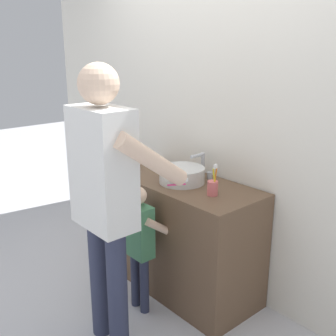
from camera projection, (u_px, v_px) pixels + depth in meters
ground_plane at (152, 301)px, 2.97m from camera, size 14.00×14.00×0.00m
back_wall at (217, 107)px, 2.97m from camera, size 4.40×0.08×2.70m
vanity_cabinet at (183, 236)px, 3.04m from camera, size 1.16×0.54×0.85m
sink_basin at (182, 175)px, 2.89m from camera, size 0.32×0.32×0.11m
faucet at (202, 166)px, 3.00m from camera, size 0.18×0.14×0.18m
toothbrush_cup at (213, 187)px, 2.64m from camera, size 0.07×0.07×0.21m
child_toddler at (140, 238)px, 2.75m from camera, size 0.28×0.28×0.91m
adult_parent at (106, 186)px, 2.31m from camera, size 0.53×0.56×1.70m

